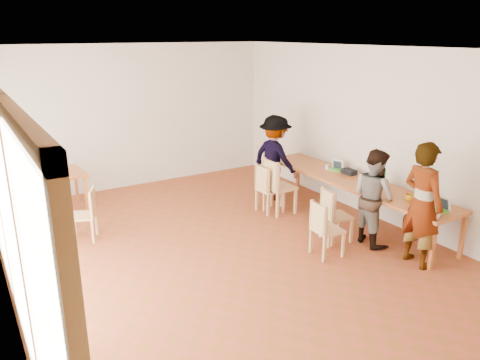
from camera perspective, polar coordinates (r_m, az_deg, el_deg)
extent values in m
plane|color=#943E23|center=(7.18, -1.14, -8.99)|extent=(8.00, 8.00, 0.00)
cube|color=beige|center=(10.23, -12.68, 7.53)|extent=(6.00, 0.10, 3.00)
cube|color=beige|center=(8.51, 16.58, 5.26)|extent=(0.10, 8.00, 3.00)
cube|color=white|center=(6.42, -1.31, 15.87)|extent=(6.00, 8.00, 0.04)
cube|color=#A75225|center=(8.39, 13.57, -0.17)|extent=(0.80, 4.00, 0.05)
cube|color=#A75225|center=(7.11, 22.41, -7.57)|extent=(0.06, 0.06, 0.70)
cube|color=#A75225|center=(9.70, 3.94, 0.39)|extent=(0.06, 0.06, 0.70)
cube|color=#A75225|center=(7.64, 25.49, -6.23)|extent=(0.06, 0.06, 0.70)
cube|color=#A75225|center=(10.09, 7.10, 0.98)|extent=(0.06, 0.06, 0.70)
cube|color=#A75225|center=(9.21, -21.37, 0.68)|extent=(0.90, 0.90, 0.05)
cube|color=#A75225|center=(8.90, -23.08, -2.64)|extent=(0.05, 0.05, 0.70)
cube|color=#A75225|center=(9.63, -23.83, -1.24)|extent=(0.05, 0.05, 0.70)
cube|color=#A75225|center=(9.02, -18.22, -1.82)|extent=(0.05, 0.05, 0.70)
cube|color=#A75225|center=(9.75, -19.32, -0.50)|extent=(0.05, 0.05, 0.70)
cube|color=tan|center=(7.10, 10.64, -6.00)|extent=(0.43, 0.43, 0.04)
cube|color=tan|center=(6.92, 9.54, -4.56)|extent=(0.07, 0.40, 0.42)
cube|color=tan|center=(7.62, 11.72, -4.36)|extent=(0.46, 0.46, 0.04)
cube|color=tan|center=(7.44, 10.66, -2.93)|extent=(0.10, 0.40, 0.42)
cube|color=tan|center=(8.67, 3.71, -1.16)|extent=(0.43, 0.43, 0.04)
cube|color=tan|center=(8.49, 2.72, 0.14)|extent=(0.06, 0.42, 0.44)
cube|color=tan|center=(8.62, 4.92, -0.87)|extent=(0.49, 0.49, 0.05)
cube|color=tan|center=(8.42, 3.79, 0.64)|extent=(0.05, 0.48, 0.50)
cube|color=tan|center=(7.90, -18.67, -4.16)|extent=(0.53, 0.53, 0.04)
cube|color=tan|center=(7.79, -17.53, -2.56)|extent=(0.20, 0.38, 0.42)
imported|color=gray|center=(7.03, 21.33, -2.82)|extent=(0.48, 0.69, 1.81)
imported|color=gray|center=(7.56, 16.01, -2.01)|extent=(0.68, 0.82, 1.53)
imported|color=gray|center=(9.26, 4.27, 2.72)|extent=(0.81, 1.18, 1.69)
cube|color=green|center=(7.33, 23.03, -3.39)|extent=(0.20, 0.27, 0.03)
cube|color=white|center=(7.37, 23.58, -2.60)|extent=(0.10, 0.24, 0.21)
cube|color=green|center=(7.96, 15.47, -1.01)|extent=(0.20, 0.26, 0.02)
cube|color=white|center=(8.00, 15.83, -0.31)|extent=(0.11, 0.22, 0.19)
cube|color=green|center=(8.89, 11.55, 1.23)|extent=(0.24, 0.28, 0.02)
cube|color=white|center=(8.94, 11.82, 1.87)|extent=(0.14, 0.22, 0.19)
imported|color=orange|center=(7.60, 19.89, -2.00)|extent=(0.16, 0.16, 0.10)
cylinder|color=#106A26|center=(8.19, 17.06, 0.33)|extent=(0.07, 0.07, 0.28)
cylinder|color=silver|center=(8.91, 10.56, 1.55)|extent=(0.07, 0.07, 0.09)
cylinder|color=white|center=(7.84, 21.61, -1.76)|extent=(0.08, 0.08, 0.06)
cube|color=#CE316D|center=(8.97, 10.25, 1.43)|extent=(0.05, 0.10, 0.01)
cube|color=black|center=(8.70, 13.16, 1.00)|extent=(0.16, 0.26, 0.09)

